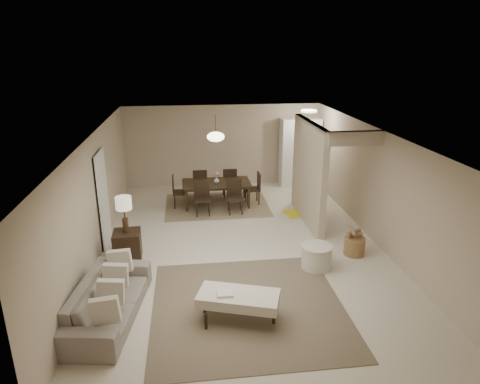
{
  "coord_description": "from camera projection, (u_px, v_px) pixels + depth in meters",
  "views": [
    {
      "loc": [
        -1.1,
        -8.43,
        4.19
      ],
      "look_at": [
        0.04,
        0.63,
        1.05
      ],
      "focal_mm": 32.0,
      "sensor_mm": 36.0,
      "label": 1
    }
  ],
  "objects": [
    {
      "name": "flush_light",
      "position": [
        309.0,
        111.0,
        11.87
      ],
      "size": [
        0.44,
        0.44,
        0.05
      ],
      "primitive_type": "cylinder",
      "color": "white",
      "rests_on": "ceiling"
    },
    {
      "name": "table_lamp",
      "position": [
        124.0,
        206.0,
        8.49
      ],
      "size": [
        0.32,
        0.32,
        0.76
      ],
      "color": "#47351E",
      "rests_on": "side_table"
    },
    {
      "name": "side_table",
      "position": [
        127.0,
        245.0,
        8.77
      ],
      "size": [
        0.56,
        0.56,
        0.6
      ],
      "primitive_type": "cube",
      "rotation": [
        0.0,
        0.0,
        0.04
      ],
      "color": "black",
      "rests_on": "floor"
    },
    {
      "name": "doorway",
      "position": [
        103.0,
        199.0,
        9.28
      ],
      "size": [
        0.04,
        0.9,
        2.04
      ],
      "primitive_type": "cube",
      "color": "black",
      "rests_on": "floor"
    },
    {
      "name": "dining_rug",
      "position": [
        217.0,
        205.0,
        11.82
      ],
      "size": [
        2.8,
        2.1,
        0.01
      ],
      "primitive_type": "cube",
      "color": "#78654A",
      "rests_on": "floor"
    },
    {
      "name": "right_wall",
      "position": [
        377.0,
        187.0,
        9.35
      ],
      "size": [
        0.0,
        9.0,
        9.0
      ],
      "primitive_type": "plane",
      "rotation": [
        1.57,
        0.0,
        -1.57
      ],
      "color": "#C2B093",
      "rests_on": "floor"
    },
    {
      "name": "left_wall",
      "position": [
        95.0,
        199.0,
        8.64
      ],
      "size": [
        0.0,
        9.0,
        9.0
      ],
      "primitive_type": "plane",
      "rotation": [
        1.57,
        0.0,
        1.57
      ],
      "color": "#C2B093",
      "rests_on": "floor"
    },
    {
      "name": "floor",
      "position": [
        242.0,
        246.0,
        9.4
      ],
      "size": [
        9.0,
        9.0,
        0.0
      ],
      "primitive_type": "plane",
      "color": "beige",
      "rests_on": "ground"
    },
    {
      "name": "living_rug",
      "position": [
        248.0,
        307.0,
        7.22
      ],
      "size": [
        3.2,
        3.2,
        0.01
      ],
      "primitive_type": "cube",
      "color": "brown",
      "rests_on": "floor"
    },
    {
      "name": "vase",
      "position": [
        216.0,
        180.0,
        11.58
      ],
      "size": [
        0.17,
        0.17,
        0.16
      ],
      "primitive_type": "imported",
      "rotation": [
        0.0,
        0.0,
        -0.17
      ],
      "color": "white",
      "rests_on": "dining_table"
    },
    {
      "name": "sofa",
      "position": [
        109.0,
        300.0,
        6.85
      ],
      "size": [
        2.34,
        1.2,
        0.65
      ],
      "primitive_type": "imported",
      "rotation": [
        0.0,
        0.0,
        1.42
      ],
      "color": "gray",
      "rests_on": "floor"
    },
    {
      "name": "dining_table",
      "position": [
        217.0,
        194.0,
        11.71
      ],
      "size": [
        1.86,
        1.05,
        0.65
      ],
      "primitive_type": "imported",
      "rotation": [
        0.0,
        0.0,
        0.01
      ],
      "color": "black",
      "rests_on": "dining_rug"
    },
    {
      "name": "partition",
      "position": [
        308.0,
        173.0,
        10.38
      ],
      "size": [
        0.15,
        2.5,
        2.5
      ],
      "primitive_type": "cube",
      "color": "#C2B093",
      "rests_on": "floor"
    },
    {
      "name": "round_pouf",
      "position": [
        316.0,
        257.0,
        8.42
      ],
      "size": [
        0.61,
        0.61,
        0.48
      ],
      "primitive_type": "cylinder",
      "color": "beige",
      "rests_on": "floor"
    },
    {
      "name": "pantry_cabinet",
      "position": [
        300.0,
        152.0,
        13.23
      ],
      "size": [
        1.2,
        0.55,
        2.1
      ],
      "primitive_type": "cube",
      "color": "white",
      "rests_on": "floor"
    },
    {
      "name": "back_wall",
      "position": [
        223.0,
        146.0,
        13.21
      ],
      "size": [
        6.0,
        0.0,
        6.0
      ],
      "primitive_type": "plane",
      "rotation": [
        1.57,
        0.0,
        0.0
      ],
      "color": "#C2B093",
      "rests_on": "floor"
    },
    {
      "name": "pendant_light",
      "position": [
        216.0,
        137.0,
        11.19
      ],
      "size": [
        0.46,
        0.46,
        0.71
      ],
      "color": "#47351E",
      "rests_on": "ceiling"
    },
    {
      "name": "yellow_mat",
      "position": [
        303.0,
        213.0,
        11.28
      ],
      "size": [
        1.09,
        0.79,
        0.01
      ],
      "primitive_type": "cube",
      "rotation": [
        0.0,
        0.0,
        0.2
      ],
      "color": "yellow",
      "rests_on": "floor"
    },
    {
      "name": "wicker_basket",
      "position": [
        354.0,
        246.0,
        8.99
      ],
      "size": [
        0.49,
        0.49,
        0.37
      ],
      "primitive_type": "cylinder",
      "rotation": [
        0.0,
        0.0,
        -0.14
      ],
      "color": "brown",
      "rests_on": "floor"
    },
    {
      "name": "dining_chairs",
      "position": [
        217.0,
        190.0,
        11.67
      ],
      "size": [
        2.38,
        1.73,
        0.89
      ],
      "color": "black",
      "rests_on": "dining_rug"
    },
    {
      "name": "ottoman_bench",
      "position": [
        238.0,
        299.0,
        6.8
      ],
      "size": [
        1.4,
        0.96,
        0.46
      ],
      "rotation": [
        0.0,
        0.0,
        -0.32
      ],
      "color": "beige",
      "rests_on": "living_rug"
    },
    {
      "name": "ceiling",
      "position": [
        242.0,
        134.0,
        8.58
      ],
      "size": [
        9.0,
        9.0,
        0.0
      ],
      "primitive_type": "plane",
      "rotation": [
        3.14,
        0.0,
        0.0
      ],
      "color": "white",
      "rests_on": "back_wall"
    }
  ]
}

